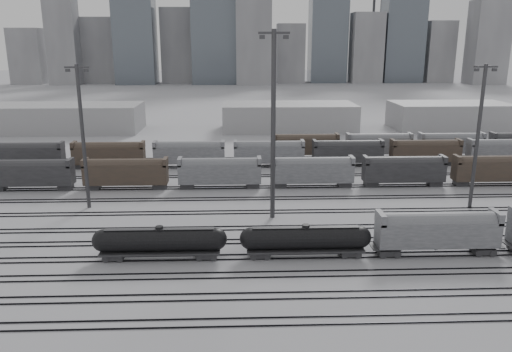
{
  "coord_description": "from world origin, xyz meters",
  "views": [
    {
      "loc": [
        -5.72,
        -56.26,
        25.77
      ],
      "look_at": [
        -2.64,
        25.17,
        4.0
      ],
      "focal_mm": 35.0,
      "sensor_mm": 36.0,
      "label": 1
    }
  ],
  "objects_px": {
    "tank_car_a": "(160,241)",
    "hopper_car_a": "(438,229)",
    "tank_car_b": "(306,239)",
    "light_mast_c": "(273,122)"
  },
  "relations": [
    {
      "from": "tank_car_b",
      "to": "hopper_car_a",
      "type": "height_order",
      "value": "hopper_car_a"
    },
    {
      "from": "tank_car_a",
      "to": "light_mast_c",
      "type": "relative_size",
      "value": 0.59
    },
    {
      "from": "hopper_car_a",
      "to": "light_mast_c",
      "type": "relative_size",
      "value": 0.55
    },
    {
      "from": "tank_car_a",
      "to": "hopper_car_a",
      "type": "relative_size",
      "value": 1.08
    },
    {
      "from": "hopper_car_a",
      "to": "light_mast_c",
      "type": "bearing_deg",
      "value": 143.13
    },
    {
      "from": "tank_car_b",
      "to": "light_mast_c",
      "type": "height_order",
      "value": "light_mast_c"
    },
    {
      "from": "hopper_car_a",
      "to": "light_mast_c",
      "type": "height_order",
      "value": "light_mast_c"
    },
    {
      "from": "tank_car_b",
      "to": "hopper_car_a",
      "type": "xyz_separation_m",
      "value": [
        16.48,
        0.0,
        1.02
      ]
    },
    {
      "from": "tank_car_a",
      "to": "hopper_car_a",
      "type": "xyz_separation_m",
      "value": [
        34.39,
        0.0,
        1.01
      ]
    },
    {
      "from": "tank_car_a",
      "to": "light_mast_c",
      "type": "bearing_deg",
      "value": 44.64
    }
  ]
}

